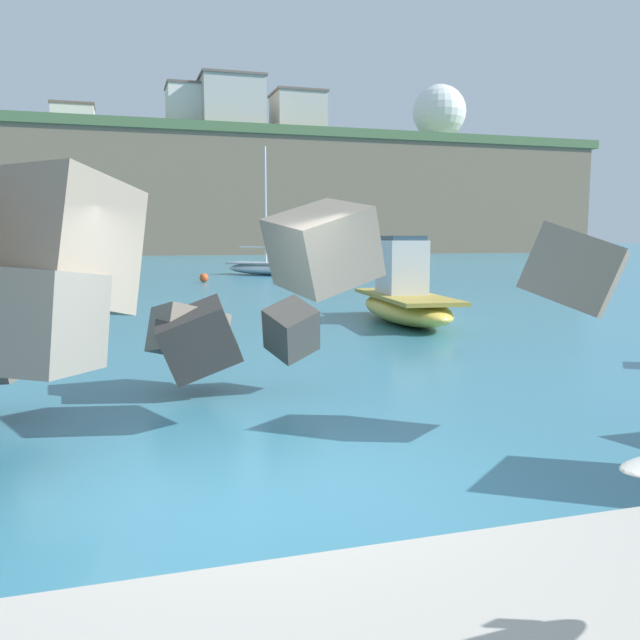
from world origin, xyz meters
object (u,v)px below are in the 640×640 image
object	(u,v)px
boat_mid_left	(86,264)
radar_dome	(439,114)
station_building_annex	(73,120)
station_building_central	(188,107)
station_building_west	(231,103)
mooring_buoy_inner	(204,278)
boat_near_right	(405,297)
boat_near_centre	(273,268)
station_building_east	(298,113)

from	to	relation	value
boat_mid_left	radar_dome	distance (m)	84.82
station_building_annex	station_building_central	bearing A→B (deg)	-36.52
station_building_annex	radar_dome	bearing A→B (deg)	0.79
radar_dome	station_building_west	xyz separation A→B (m)	(-36.81, -13.16, -2.81)
mooring_buoy_inner	station_building_west	world-z (taller)	station_building_west
boat_near_right	boat_mid_left	distance (m)	25.78
boat_near_centre	station_building_west	bearing A→B (deg)	83.11
mooring_buoy_inner	station_building_west	xyz separation A→B (m)	(10.78, 55.97, 19.43)
station_building_annex	boat_near_centre	bearing A→B (deg)	-77.53
mooring_buoy_inner	radar_dome	size ratio (longest dim) A/B	0.04
boat_mid_left	mooring_buoy_inner	world-z (taller)	boat_mid_left
boat_near_centre	station_building_central	world-z (taller)	station_building_central
boat_mid_left	radar_dome	xyz separation A→B (m)	(53.38, 62.22, 21.78)
boat_mid_left	station_building_annex	size ratio (longest dim) A/B	0.89
boat_near_right	station_building_central	bearing A→B (deg)	88.25
radar_dome	station_building_east	world-z (taller)	radar_dome
boat_mid_left	radar_dome	size ratio (longest dim) A/B	0.49
boat_near_centre	station_building_east	bearing A→B (deg)	73.39
station_building_west	boat_near_centre	bearing A→B (deg)	-96.89
station_building_annex	boat_near_right	bearing A→B (deg)	-81.74
station_building_west	station_building_east	size ratio (longest dim) A/B	1.19
station_building_west	station_building_east	bearing A→B (deg)	6.40
mooring_buoy_inner	station_building_central	size ratio (longest dim) A/B	0.07
radar_dome	station_building_annex	distance (m)	57.12
mooring_buoy_inner	station_building_central	distance (m)	60.73
mooring_buoy_inner	station_building_annex	xyz separation A→B (m)	(-9.39, 68.35, 18.34)
mooring_buoy_inner	boat_near_centre	bearing A→B (deg)	47.22
mooring_buoy_inner	station_building_east	distance (m)	63.35
boat_near_centre	boat_near_right	size ratio (longest dim) A/B	1.43
station_building_west	station_building_annex	size ratio (longest dim) A/B	1.39
boat_near_centre	station_building_east	world-z (taller)	station_building_east
station_building_east	boat_mid_left	bearing A→B (deg)	-117.36
mooring_buoy_inner	station_building_east	bearing A→B (deg)	70.54
boat_mid_left	station_building_annex	world-z (taller)	station_building_annex
boat_near_centre	mooring_buoy_inner	distance (m)	6.81
boat_near_centre	boat_mid_left	bearing A→B (deg)	169.54
station_building_west	mooring_buoy_inner	bearing A→B (deg)	-100.90
boat_near_right	station_building_central	xyz separation A→B (m)	(2.28, 74.76, 18.49)
station_building_west	station_building_annex	distance (m)	23.70
boat_near_centre	station_building_annex	distance (m)	67.37
station_building_east	station_building_west	bearing A→B (deg)	-173.60
station_building_central	station_building_east	bearing A→B (deg)	-1.66
boat_mid_left	station_building_west	size ratio (longest dim) A/B	0.64
mooring_buoy_inner	station_building_annex	distance (m)	71.39
mooring_buoy_inner	station_building_annex	world-z (taller)	station_building_annex
boat_mid_left	mooring_buoy_inner	xyz separation A→B (m)	(5.79, -6.91, -0.46)
boat_mid_left	station_building_central	distance (m)	54.95
mooring_buoy_inner	radar_dome	world-z (taller)	radar_dome
boat_near_right	station_building_west	xyz separation A→B (m)	(7.73, 73.27, 18.98)
station_building_west	boat_near_right	bearing A→B (deg)	-96.02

